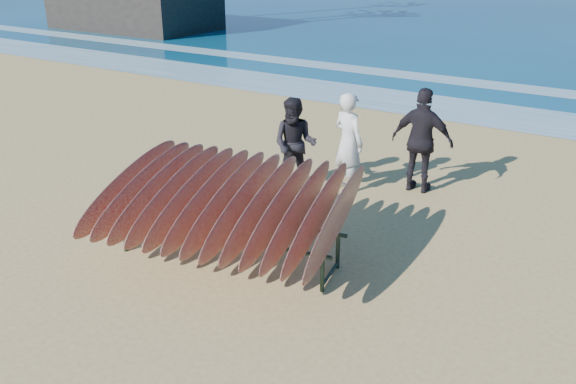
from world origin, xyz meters
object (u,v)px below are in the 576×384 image
person_dark_a (295,144)px  person_dark_b (422,141)px  surfboard_rack (227,201)px  person_white (348,142)px

person_dark_a → person_dark_b: (1.90, 1.10, 0.10)m
surfboard_rack → person_white: person_white is taller
person_white → person_dark_a: (-0.80, -0.46, -0.06)m
surfboard_rack → person_dark_a: (-0.65, 2.75, -0.06)m
person_white → person_dark_a: person_white is taller
person_dark_b → surfboard_rack: bearing=68.3°
person_white → person_dark_a: bearing=48.9°
person_white → surfboard_rack: bearing=106.1°
surfboard_rack → person_white: (0.15, 3.21, -0.00)m
person_white → person_dark_a: 0.93m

